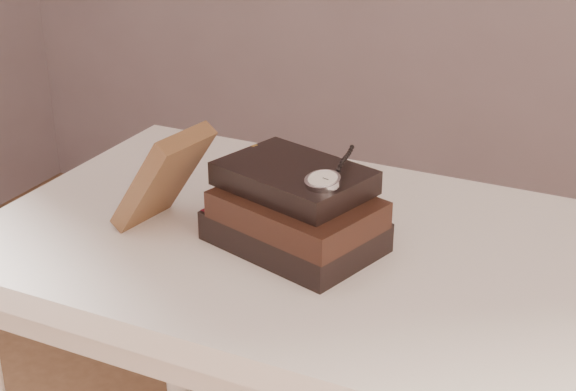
% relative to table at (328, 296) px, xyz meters
% --- Properties ---
extents(table, '(1.00, 0.60, 0.75)m').
position_rel_table_xyz_m(table, '(0.00, 0.00, 0.00)').
color(table, white).
rests_on(table, ground).
extents(book_stack, '(0.26, 0.22, 0.11)m').
position_rel_table_xyz_m(book_stack, '(-0.04, -0.03, 0.15)').
color(book_stack, black).
rests_on(book_stack, table).
extents(journal, '(0.14, 0.12, 0.16)m').
position_rel_table_xyz_m(journal, '(-0.23, -0.06, 0.17)').
color(journal, '#492E1C').
rests_on(journal, table).
extents(pocket_watch, '(0.06, 0.15, 0.02)m').
position_rel_table_xyz_m(pocket_watch, '(0.02, -0.06, 0.21)').
color(pocket_watch, silver).
rests_on(pocket_watch, book_stack).
extents(eyeglasses, '(0.12, 0.13, 0.05)m').
position_rel_table_xyz_m(eyeglasses, '(-0.09, 0.06, 0.16)').
color(eyeglasses, silver).
rests_on(eyeglasses, book_stack).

